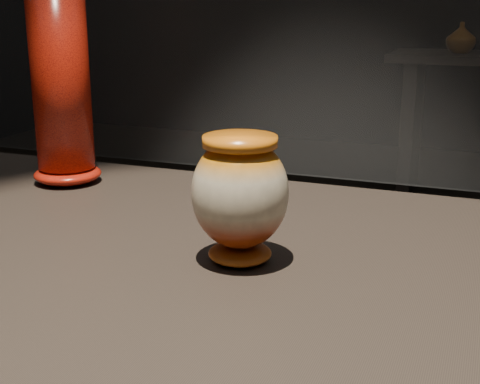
% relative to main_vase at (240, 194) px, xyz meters
% --- Properties ---
extents(main_vase, '(0.14, 0.14, 0.16)m').
position_rel_main_vase_xyz_m(main_vase, '(0.00, 0.00, 0.00)').
color(main_vase, maroon).
rests_on(main_vase, display_plinth).
extents(tall_vase, '(0.15, 0.15, 0.38)m').
position_rel_main_vase_xyz_m(tall_vase, '(-0.42, 0.24, 0.09)').
color(tall_vase, red).
rests_on(tall_vase, display_plinth).
extents(back_vase_left, '(0.25, 0.25, 0.18)m').
position_rel_main_vase_xyz_m(back_vase_left, '(0.04, 3.60, 0.00)').
color(back_vase_left, '#936015').
rests_on(back_vase_left, back_shelf).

